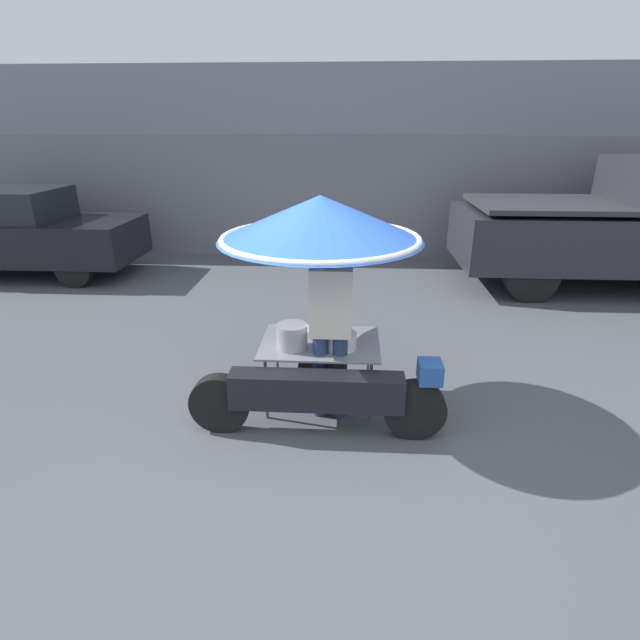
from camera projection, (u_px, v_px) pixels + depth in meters
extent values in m
plane|color=#4C4F54|center=(314.00, 467.00, 4.11)|extent=(36.00, 36.00, 0.00)
cube|color=gray|center=(340.00, 162.00, 10.85)|extent=(28.00, 2.00, 3.69)
cube|color=slate|center=(339.00, 199.00, 10.13)|extent=(23.80, 0.06, 2.40)
cylinder|color=black|center=(415.00, 410.00, 4.42)|extent=(0.55, 0.14, 0.55)
cylinder|color=black|center=(220.00, 403.00, 4.52)|extent=(0.55, 0.14, 0.55)
cube|color=black|center=(316.00, 391.00, 4.41)|extent=(1.54, 0.24, 0.32)
cube|color=#234C93|center=(430.00, 372.00, 4.27)|extent=(0.20, 0.24, 0.18)
cylinder|color=black|center=(322.00, 367.00, 5.25)|extent=(0.50, 0.14, 0.50)
cylinder|color=#515156|center=(370.00, 392.00, 4.62)|extent=(0.03, 0.03, 0.63)
cylinder|color=#515156|center=(368.00, 358.00, 5.30)|extent=(0.03, 0.03, 0.63)
cylinder|color=#515156|center=(266.00, 389.00, 4.68)|extent=(0.03, 0.03, 0.63)
cylinder|color=#515156|center=(277.00, 355.00, 5.35)|extent=(0.03, 0.03, 0.63)
cube|color=gray|center=(320.00, 343.00, 4.87)|extent=(1.15, 0.85, 0.02)
cylinder|color=#B2B2B7|center=(320.00, 293.00, 4.68)|extent=(0.03, 0.03, 1.01)
cone|color=blue|center=(320.00, 218.00, 4.42)|extent=(1.86, 1.86, 0.40)
torus|color=white|center=(320.00, 238.00, 4.49)|extent=(1.81, 1.81, 0.05)
cylinder|color=#939399|center=(292.00, 336.00, 4.70)|extent=(0.29, 0.29, 0.24)
cylinder|color=silver|center=(341.00, 340.00, 4.71)|extent=(0.30, 0.30, 0.15)
cylinder|color=silver|center=(316.00, 332.00, 5.01)|extent=(0.26, 0.26, 0.07)
cylinder|color=navy|center=(321.00, 375.00, 4.72)|extent=(0.14, 0.14, 0.84)
cylinder|color=navy|center=(340.00, 376.00, 4.70)|extent=(0.14, 0.14, 0.84)
cube|color=beige|center=(331.00, 302.00, 4.44)|extent=(0.38, 0.22, 0.63)
sphere|color=tan|center=(331.00, 255.00, 4.28)|extent=(0.23, 0.23, 0.23)
cylinder|color=black|center=(74.00, 270.00, 8.50)|extent=(0.61, 0.20, 0.61)
cylinder|color=black|center=(111.00, 250.00, 9.80)|extent=(0.61, 0.20, 0.61)
cube|color=black|center=(22.00, 239.00, 9.09)|extent=(4.17, 1.64, 0.72)
cube|color=#1E2328|center=(3.00, 204.00, 8.87)|extent=(2.00, 1.45, 0.54)
cylinder|color=black|center=(532.00, 276.00, 7.78)|extent=(0.83, 0.24, 0.83)
cylinder|color=black|center=(502.00, 250.00, 9.35)|extent=(0.83, 0.24, 0.83)
cube|color=#28282D|center=(611.00, 237.00, 8.32)|extent=(5.02, 2.00, 0.88)
cube|color=#2D2D33|center=(555.00, 204.00, 8.17)|extent=(2.61, 1.92, 0.08)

